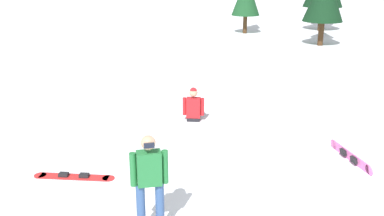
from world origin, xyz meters
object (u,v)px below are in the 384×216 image
snowboarder_midground (194,107)px  loose_snowboard_near_right (350,156)px  loose_snowboard_near_left (74,176)px  snowboarder_foreground (150,183)px

snowboarder_midground → loose_snowboard_near_right: 4.68m
loose_snowboard_near_left → snowboarder_foreground: bearing=-28.3°
snowboarder_foreground → snowboarder_midground: size_ratio=0.98×
snowboarder_foreground → loose_snowboard_near_left: (-2.40, 1.29, -0.92)m
snowboarder_foreground → snowboarder_midground: bearing=101.8°
snowboarder_midground → snowboarder_foreground: bearing=-78.2°
snowboarder_foreground → loose_snowboard_near_left: snowboarder_foreground is taller
snowboarder_foreground → loose_snowboard_near_right: size_ratio=1.19×
snowboarder_midground → loose_snowboard_near_right: size_ratio=1.21×
loose_snowboard_near_left → loose_snowboard_near_right: (5.59, 2.81, 0.10)m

